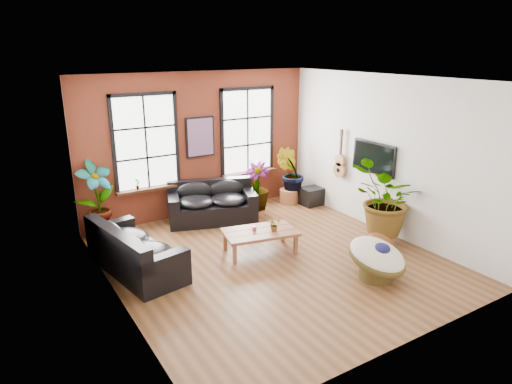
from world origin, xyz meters
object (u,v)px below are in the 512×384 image
(sofa_back, at_px, (212,203))
(sofa_left, at_px, (133,251))
(papasan_chair, at_px, (377,258))
(coffee_table, at_px, (260,233))

(sofa_back, xyz_separation_m, sofa_left, (-2.44, -1.62, -0.02))
(papasan_chair, bearing_deg, sofa_left, 120.36)
(sofa_left, xyz_separation_m, coffee_table, (2.47, -0.54, 0.01))
(coffee_table, relative_size, papasan_chair, 1.14)
(sofa_back, height_order, coffee_table, sofa_back)
(papasan_chair, bearing_deg, coffee_table, 95.96)
(sofa_left, height_order, papasan_chair, sofa_left)
(coffee_table, height_order, papasan_chair, papasan_chair)
(sofa_left, bearing_deg, coffee_table, -112.37)
(sofa_back, xyz_separation_m, papasan_chair, (1.23, -4.22, -0.02))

